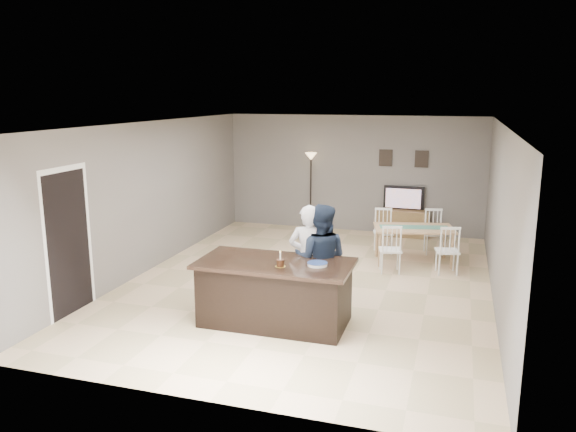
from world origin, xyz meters
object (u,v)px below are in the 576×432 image
(birthday_cake, at_px, (280,263))
(dining_table, at_px, (414,233))
(television, at_px, (403,198))
(tv_console, at_px, (402,223))
(floor_lamp, at_px, (311,170))
(man, at_px, (321,259))
(kitchen_island, at_px, (275,292))
(plate_stack, at_px, (317,264))
(woman, at_px, (309,259))

(birthday_cake, bearing_deg, dining_table, 68.46)
(television, height_order, dining_table, television)
(tv_console, xyz_separation_m, floor_lamp, (-2.16, 0.02, 1.12))
(man, relative_size, floor_lamp, 0.89)
(kitchen_island, bearing_deg, dining_table, 65.54)
(dining_table, xyz_separation_m, floor_lamp, (-2.58, 2.04, 0.85))
(tv_console, height_order, floor_lamp, floor_lamp)
(tv_console, bearing_deg, floor_lamp, 179.47)
(kitchen_island, height_order, birthday_cake, birthday_cake)
(television, xyz_separation_m, floor_lamp, (-2.16, -0.05, 0.56))
(plate_stack, relative_size, floor_lamp, 0.15)
(birthday_cake, height_order, floor_lamp, floor_lamp)
(birthday_cake, distance_m, dining_table, 4.04)
(plate_stack, bearing_deg, floor_lamp, 105.69)
(birthday_cake, distance_m, plate_stack, 0.50)
(tv_console, height_order, man, man)
(tv_console, relative_size, floor_lamp, 0.65)
(dining_table, bearing_deg, floor_lamp, 128.63)
(television, distance_m, plate_stack, 5.67)
(man, bearing_deg, tv_console, -101.22)
(woman, height_order, plate_stack, woman)
(tv_console, relative_size, man, 0.73)
(woman, relative_size, man, 0.99)
(television, distance_m, birthday_cake, 5.93)
(plate_stack, distance_m, floor_lamp, 5.83)
(birthday_cake, height_order, plate_stack, birthday_cake)
(kitchen_island, distance_m, tv_console, 5.70)
(dining_table, bearing_deg, kitchen_island, -127.49)
(man, distance_m, floor_lamp, 5.29)
(tv_console, distance_m, woman, 5.12)
(television, distance_m, man, 5.14)
(plate_stack, bearing_deg, dining_table, 74.13)
(man, relative_size, dining_table, 0.85)
(man, bearing_deg, floor_lamp, -77.10)
(tv_console, height_order, plate_stack, plate_stack)
(plate_stack, distance_m, dining_table, 3.71)
(kitchen_island, bearing_deg, man, 46.68)
(tv_console, distance_m, floor_lamp, 2.44)
(tv_console, bearing_deg, kitchen_island, -102.16)
(kitchen_island, xyz_separation_m, tv_console, (1.20, 5.57, -0.15))
(kitchen_island, bearing_deg, tv_console, 77.84)
(tv_console, xyz_separation_m, woman, (-0.86, -5.02, 0.51))
(dining_table, height_order, floor_lamp, floor_lamp)
(kitchen_island, distance_m, man, 0.84)
(dining_table, bearing_deg, tv_console, 88.59)
(woman, bearing_deg, plate_stack, 108.32)
(woman, bearing_deg, dining_table, -120.75)
(plate_stack, bearing_deg, woman, 116.02)
(man, bearing_deg, birthday_cake, 59.34)
(floor_lamp, bearing_deg, woman, -75.52)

